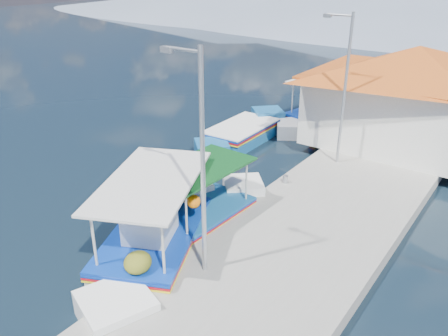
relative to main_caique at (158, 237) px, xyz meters
The scene contains 10 objects.
ground 3.48m from the main_caique, 136.05° to the right, with size 160.00×160.00×0.00m, color black.
quay 4.98m from the main_caique, 46.54° to the left, with size 5.00×44.00×0.50m, color gray.
bollards 3.15m from the main_caique, 65.20° to the left, with size 0.20×17.20×0.30m.
main_caique is the anchor object (origin of this frame).
caique_green_canopy 1.96m from the main_caique, 84.34° to the left, with size 2.17×6.61×2.47m.
caique_blue_hull 9.99m from the main_caique, 108.55° to the left, with size 2.22×7.18×1.28m.
caique_far 14.44m from the main_caique, 93.86° to the left, with size 3.44×7.78×2.79m.
harbor_building 13.34m from the main_caique, 73.57° to the left, with size 10.49×10.49×4.40m.
lamp_post_near 3.91m from the main_caique, 10.86° to the right, with size 1.21×0.14×6.00m.
lamp_post_far 9.45m from the main_caique, 76.74° to the left, with size 1.21×0.14×6.00m.
Camera 1 is at (10.99, -6.00, 8.16)m, focal length 36.66 mm.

